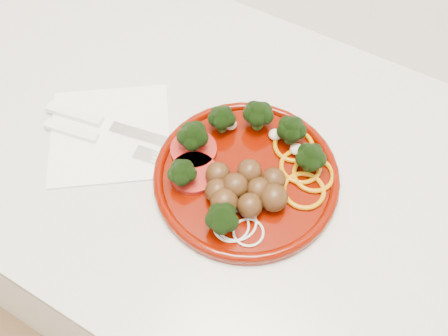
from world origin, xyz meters
The scene contains 5 objects.
counter centered at (0.00, 1.70, 0.45)m, with size 2.40×0.60×0.90m.
plate centered at (0.25, 1.68, 0.92)m, with size 0.26×0.26×0.06m.
napkin centered at (0.04, 1.64, 0.90)m, with size 0.18×0.18×0.00m, color white.
knife centered at (0.01, 1.65, 0.91)m, with size 0.23×0.06×0.01m.
fork centered at (0.01, 1.62, 0.91)m, with size 0.20×0.06×0.01m.
Camera 1 is at (0.41, 1.35, 1.50)m, focal length 40.00 mm.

